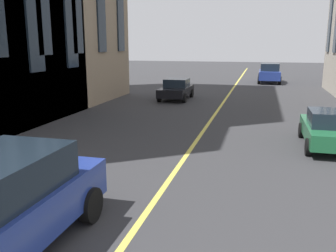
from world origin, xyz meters
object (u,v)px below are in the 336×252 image
Objects in this scene: car_black_parked_a at (176,89)px; car_green_parked_b at (330,129)px; car_blue_oncoming at (1,205)px; car_blue_near at (269,73)px.

car_black_parked_a is 13.11m from car_green_parked_b.
car_green_parked_b is at bearing -141.33° from car_black_parked_a.
car_black_parked_a is 19.33m from car_blue_oncoming.
car_blue_oncoming is at bearing -176.09° from car_black_parked_a.
car_blue_oncoming is at bearing 171.18° from car_blue_near.
car_green_parked_b is 0.83× the size of car_blue_oncoming.
car_green_parked_b is at bearing -175.37° from car_blue_near.
car_blue_near is at bearing -8.82° from car_blue_oncoming.
car_black_parked_a is 0.83× the size of car_blue_oncoming.
car_black_parked_a is at bearing 3.91° from car_blue_oncoming.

